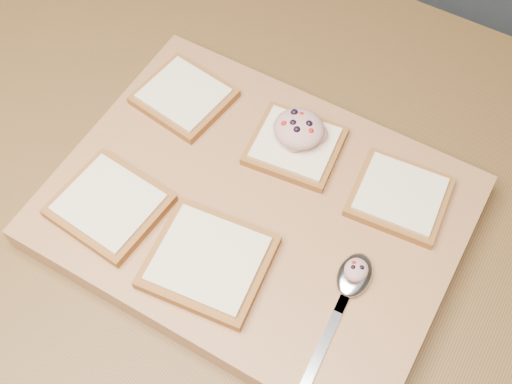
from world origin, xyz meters
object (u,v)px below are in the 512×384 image
bread_far_center (295,145)px  tuna_salad_dollop (299,128)px  spoon (350,286)px  cutting_board (256,211)px

bread_far_center → tuna_salad_dollop: (-0.00, 0.01, 0.02)m
spoon → tuna_salad_dollop: bearing=134.5°
cutting_board → bread_far_center: bearing=88.3°
tuna_salad_dollop → spoon: 0.21m
cutting_board → spoon: bearing=-16.1°
cutting_board → bread_far_center: 0.10m
cutting_board → spoon: (0.15, -0.04, 0.02)m
cutting_board → bread_far_center: (0.00, 0.10, 0.03)m
cutting_board → tuna_salad_dollop: tuna_salad_dollop is taller
spoon → bread_far_center: bearing=136.2°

